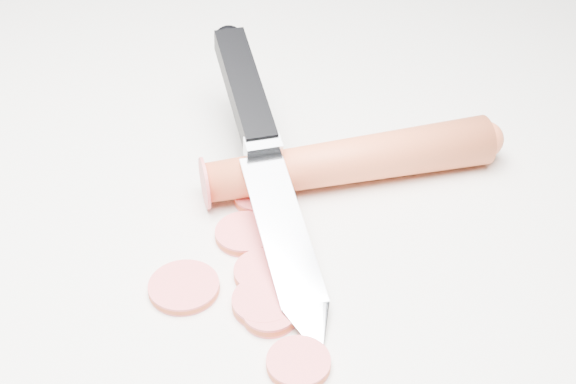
% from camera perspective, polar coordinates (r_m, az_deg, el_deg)
% --- Properties ---
extents(ground, '(2.40, 2.40, 0.00)m').
position_cam_1_polar(ground, '(0.52, 1.28, -0.84)').
color(ground, silver).
rests_on(ground, ground).
extents(carrot, '(0.16, 0.15, 0.03)m').
position_cam_1_polar(carrot, '(0.53, 4.43, 2.24)').
color(carrot, '#DB532A').
rests_on(carrot, ground).
extents(carrot_slice_0, '(0.04, 0.04, 0.01)m').
position_cam_1_polar(carrot_slice_0, '(0.47, -7.41, -6.73)').
color(carrot_slice_0, '#E75154').
rests_on(carrot_slice_0, ground).
extents(carrot_slice_1, '(0.04, 0.04, 0.01)m').
position_cam_1_polar(carrot_slice_1, '(0.50, -3.05, -2.99)').
color(carrot_slice_1, '#E75154').
rests_on(carrot_slice_1, ground).
extents(carrot_slice_2, '(0.03, 0.03, 0.01)m').
position_cam_1_polar(carrot_slice_2, '(0.52, -1.96, -0.38)').
color(carrot_slice_2, '#E75154').
rests_on(carrot_slice_2, ground).
extents(carrot_slice_3, '(0.03, 0.03, 0.01)m').
position_cam_1_polar(carrot_slice_3, '(0.43, 0.75, -12.07)').
color(carrot_slice_3, '#E75154').
rests_on(carrot_slice_3, ground).
extents(carrot_slice_4, '(0.03, 0.03, 0.01)m').
position_cam_1_polar(carrot_slice_4, '(0.45, -1.30, -8.66)').
color(carrot_slice_4, '#E75154').
rests_on(carrot_slice_4, ground).
extents(carrot_slice_5, '(0.04, 0.04, 0.01)m').
position_cam_1_polar(carrot_slice_5, '(0.47, -1.65, -5.75)').
color(carrot_slice_5, '#E75154').
rests_on(carrot_slice_5, ground).
extents(carrot_slice_6, '(0.04, 0.04, 0.01)m').
position_cam_1_polar(carrot_slice_6, '(0.45, -1.71, -7.85)').
color(carrot_slice_6, '#E75154').
rests_on(carrot_slice_6, ground).
extents(kitchen_knife, '(0.20, 0.21, 0.07)m').
position_cam_1_polar(kitchen_knife, '(0.50, -1.40, 2.13)').
color(kitchen_knife, silver).
rests_on(kitchen_knife, ground).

